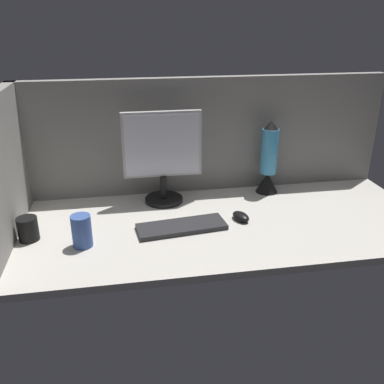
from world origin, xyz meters
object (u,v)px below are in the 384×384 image
mug_black_travel (28,229)px  mug_ceramic_blue (82,231)px  mouse (241,216)px  lava_lamp (268,163)px  monitor (162,154)px  keyboard (182,227)px

mug_black_travel → mug_ceramic_blue: mug_ceramic_blue is taller
mouse → lava_lamp: lava_lamp is taller
mouse → mug_black_travel: bearing=162.6°
mouse → mug_ceramic_blue: bearing=170.4°
mug_ceramic_blue → lava_lamp: (88.05, 39.63, 8.86)cm
monitor → lava_lamp: bearing=2.5°
keyboard → lava_lamp: bearing=27.1°
mug_black_travel → mug_ceramic_blue: size_ratio=0.74×
mug_black_travel → lava_lamp: 114.34cm
keyboard → monitor: bearing=91.3°
monitor → mouse: 46.09cm
monitor → mouse: bearing=-40.4°
monitor → mouse: size_ratio=4.51×
mug_black_travel → lava_lamp: bearing=15.8°
monitor → keyboard: size_ratio=1.17×
monitor → mouse: monitor is taller
keyboard → mouse: size_ratio=3.85×
monitor → lava_lamp: (52.55, 2.31, -8.13)cm
mouse → mug_ceramic_blue: size_ratio=0.74×
keyboard → mouse: 26.97cm
lava_lamp → mug_ceramic_blue: bearing=-155.8°
monitor → lava_lamp: size_ratio=1.19×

